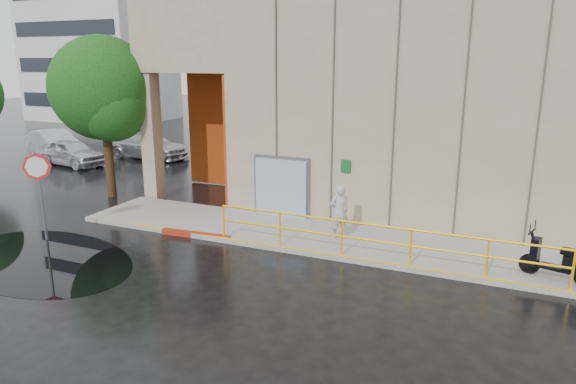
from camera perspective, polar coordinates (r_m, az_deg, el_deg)
name	(u,v)px	position (r m, az deg, el deg)	size (l,w,h in m)	color
ground	(178,283)	(13.43, -12.11, -9.90)	(120.00, 120.00, 0.00)	black
sidewalk	(378,245)	(15.68, 9.92, -5.86)	(20.00, 3.00, 0.15)	gray
building	(451,94)	(20.98, 17.71, 10.38)	(20.00, 10.17, 8.00)	gray
guardrail	(375,242)	(14.19, 9.69, -5.46)	(9.56, 0.06, 1.03)	yellow
distant_building	(98,36)	(51.77, -20.35, 15.92)	(12.00, 8.08, 15.00)	beige
person	(339,212)	(15.69, 5.71, -2.20)	(0.61, 0.40, 1.67)	#B5B5BA
scooter	(560,250)	(14.33, 28.00, -5.72)	(1.82, 1.04, 1.37)	black
stop_sign	(39,178)	(17.29, -25.97, 1.41)	(0.69, 0.52, 2.75)	slate
red_curb	(196,235)	(16.56, -10.18, -4.70)	(2.40, 0.18, 0.18)	#9B2812
puddle	(43,260)	(16.15, -25.59, -6.78)	(6.38, 3.92, 0.01)	black
car_a	(72,153)	(29.49, -22.92, 4.05)	(1.64, 4.08, 1.39)	silver
car_b	(55,144)	(32.36, -24.50, 4.88)	(1.65, 4.74, 1.56)	white
car_c	(148,146)	(30.31, -15.33, 4.98)	(2.00, 4.93, 1.43)	#ABACB2
tree_near	(105,93)	(21.59, -19.66, 10.37)	(4.07, 4.07, 6.42)	#311F10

